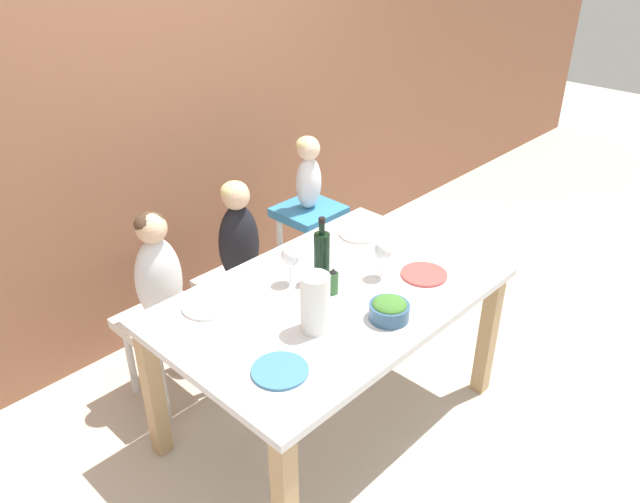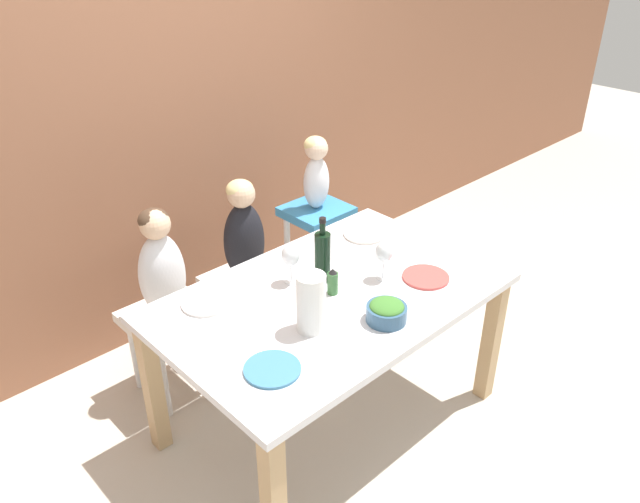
# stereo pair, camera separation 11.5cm
# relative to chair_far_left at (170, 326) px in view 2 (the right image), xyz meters

# --- Properties ---
(ground_plane) EXTENTS (14.00, 14.00, 0.00)m
(ground_plane) POSITION_rel_chair_far_left_xyz_m (0.42, -0.70, -0.39)
(ground_plane) COLOR #BCB2A3
(wall_back) EXTENTS (10.00, 0.06, 2.70)m
(wall_back) POSITION_rel_chair_far_left_xyz_m (0.42, 0.54, 0.96)
(wall_back) COLOR #8E5B42
(wall_back) RESTS_ON ground_plane
(dining_table) EXTENTS (1.48, 0.95, 0.72)m
(dining_table) POSITION_rel_chair_far_left_xyz_m (0.42, -0.70, 0.24)
(dining_table) COLOR silver
(dining_table) RESTS_ON ground_plane
(chair_far_left) EXTENTS (0.39, 0.38, 0.46)m
(chair_far_left) POSITION_rel_chair_far_left_xyz_m (0.00, 0.00, 0.00)
(chair_far_left) COLOR silver
(chair_far_left) RESTS_ON ground_plane
(chair_far_center) EXTENTS (0.39, 0.38, 0.46)m
(chair_far_center) POSITION_rel_chair_far_left_xyz_m (0.48, 0.00, 0.00)
(chair_far_center) COLOR silver
(chair_far_center) RESTS_ON ground_plane
(chair_right_highchair) EXTENTS (0.33, 0.32, 0.71)m
(chair_right_highchair) POSITION_rel_chair_far_left_xyz_m (0.98, 0.00, 0.16)
(chair_right_highchair) COLOR silver
(chair_right_highchair) RESTS_ON ground_plane
(person_child_left) EXTENTS (0.23, 0.17, 0.55)m
(person_child_left) POSITION_rel_chair_far_left_xyz_m (0.00, 0.00, 0.35)
(person_child_left) COLOR silver
(person_child_left) RESTS_ON chair_far_left
(person_child_center) EXTENTS (0.23, 0.17, 0.55)m
(person_child_center) POSITION_rel_chair_far_left_xyz_m (0.48, 0.00, 0.35)
(person_child_center) COLOR black
(person_child_center) RESTS_ON chair_far_center
(person_baby_right) EXTENTS (0.16, 0.13, 0.41)m
(person_baby_right) POSITION_rel_chair_far_left_xyz_m (0.98, 0.00, 0.55)
(person_baby_right) COLOR silver
(person_baby_right) RESTS_ON chair_right_highchair
(wine_bottle) EXTENTS (0.07, 0.07, 0.31)m
(wine_bottle) POSITION_rel_chair_far_left_xyz_m (0.47, -0.59, 0.46)
(wine_bottle) COLOR black
(wine_bottle) RESTS_ON dining_table
(paper_towel_roll) EXTENTS (0.12, 0.12, 0.25)m
(paper_towel_roll) POSITION_rel_chair_far_left_xyz_m (0.19, -0.82, 0.46)
(paper_towel_roll) COLOR white
(paper_towel_roll) RESTS_ON dining_table
(wine_glass_near) EXTENTS (0.08, 0.08, 0.19)m
(wine_glass_near) POSITION_rel_chair_far_left_xyz_m (0.67, -0.77, 0.47)
(wine_glass_near) COLOR white
(wine_glass_near) RESTS_ON dining_table
(wine_glass_far) EXTENTS (0.08, 0.08, 0.19)m
(wine_glass_far) POSITION_rel_chair_far_left_xyz_m (0.35, -0.51, 0.47)
(wine_glass_far) COLOR white
(wine_glass_far) RESTS_ON dining_table
(salad_bowl_large) EXTENTS (0.17, 0.17, 0.09)m
(salad_bowl_large) POSITION_rel_chair_far_left_xyz_m (0.44, -0.99, 0.38)
(salad_bowl_large) COLOR #335675
(salad_bowl_large) RESTS_ON dining_table
(dinner_plate_front_left) EXTENTS (0.21, 0.21, 0.01)m
(dinner_plate_front_left) POSITION_rel_chair_far_left_xyz_m (-0.09, -0.91, 0.34)
(dinner_plate_front_left) COLOR teal
(dinner_plate_front_left) RESTS_ON dining_table
(dinner_plate_back_left) EXTENTS (0.21, 0.21, 0.01)m
(dinner_plate_back_left) POSITION_rel_chair_far_left_xyz_m (-0.02, -0.39, 0.34)
(dinner_plate_back_left) COLOR silver
(dinner_plate_back_left) RESTS_ON dining_table
(dinner_plate_back_right) EXTENTS (0.21, 0.21, 0.01)m
(dinner_plate_back_right) POSITION_rel_chair_far_left_xyz_m (0.91, -0.43, 0.34)
(dinner_plate_back_right) COLOR silver
(dinner_plate_back_right) RESTS_ON dining_table
(dinner_plate_front_right) EXTENTS (0.21, 0.21, 0.01)m
(dinner_plate_front_right) POSITION_rel_chair_far_left_xyz_m (0.81, -0.90, 0.34)
(dinner_plate_front_right) COLOR #D14C47
(dinner_plate_front_right) RESTS_ON dining_table
(condiment_bottle_hot_sauce) EXTENTS (0.05, 0.05, 0.12)m
(condiment_bottle_hot_sauce) POSITION_rel_chair_far_left_xyz_m (0.43, -0.70, 0.39)
(condiment_bottle_hot_sauce) COLOR #336633
(condiment_bottle_hot_sauce) RESTS_ON dining_table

